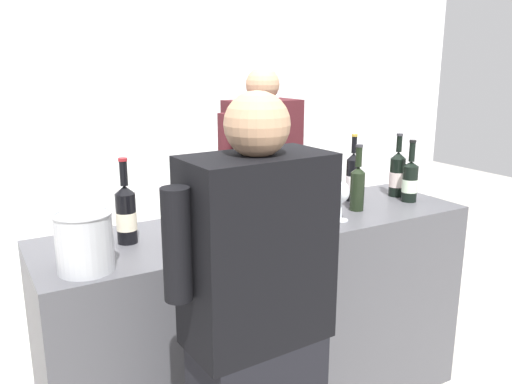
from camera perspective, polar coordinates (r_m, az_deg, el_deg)
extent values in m
cube|color=white|center=(4.72, -15.57, 9.82)|extent=(8.00, 0.10, 2.80)
cube|color=#4C4C51|center=(2.59, 1.10, -13.91)|extent=(2.05, 0.59, 1.00)
cylinder|color=black|center=(2.78, 10.53, 1.28)|extent=(0.07, 0.07, 0.22)
cone|color=black|center=(2.76, 10.65, 3.85)|extent=(0.07, 0.07, 0.03)
cylinder|color=black|center=(2.75, 10.71, 5.10)|extent=(0.03, 0.03, 0.09)
cylinder|color=#B79333|center=(2.74, 10.76, 6.13)|extent=(0.03, 0.03, 0.01)
cylinder|color=silver|center=(2.79, 10.52, 1.06)|extent=(0.07, 0.07, 0.07)
cylinder|color=black|center=(2.46, -3.54, -0.55)|extent=(0.08, 0.08, 0.19)
cone|color=black|center=(2.43, -3.58, 1.97)|extent=(0.08, 0.08, 0.03)
cylinder|color=black|center=(2.42, -3.60, 3.12)|extent=(0.03, 0.03, 0.07)
cylinder|color=maroon|center=(2.41, -3.62, 4.08)|extent=(0.03, 0.03, 0.01)
cylinder|color=black|center=(2.49, 1.11, -0.19)|extent=(0.08, 0.08, 0.20)
cone|color=black|center=(2.46, 1.12, 2.49)|extent=(0.08, 0.08, 0.03)
cylinder|color=black|center=(2.45, 1.13, 3.73)|extent=(0.03, 0.03, 0.08)
cylinder|color=black|center=(2.45, 1.13, 4.74)|extent=(0.04, 0.04, 0.01)
cylinder|color=#EEDFC6|center=(2.49, 1.11, -0.41)|extent=(0.08, 0.08, 0.07)
cylinder|color=black|center=(2.17, -14.01, -2.82)|extent=(0.08, 0.08, 0.21)
cone|color=black|center=(2.14, -14.20, 0.26)|extent=(0.08, 0.08, 0.03)
cylinder|color=black|center=(2.12, -14.31, 2.00)|extent=(0.03, 0.03, 0.10)
cylinder|color=maroon|center=(2.11, -14.40, 3.46)|extent=(0.04, 0.04, 0.01)
cylinder|color=#F0E3C2|center=(2.17, -13.99, -3.08)|extent=(0.08, 0.08, 0.07)
cylinder|color=black|center=(2.10, -6.53, -3.40)|extent=(0.07, 0.07, 0.18)
cone|color=black|center=(2.07, -6.61, -0.64)|extent=(0.07, 0.07, 0.03)
cylinder|color=black|center=(2.05, -6.65, 0.82)|extent=(0.03, 0.03, 0.08)
cylinder|color=maroon|center=(2.04, -6.69, 2.09)|extent=(0.03, 0.03, 0.01)
cylinder|color=silver|center=(2.10, -6.52, -3.64)|extent=(0.08, 0.08, 0.06)
cylinder|color=black|center=(2.29, 2.37, -1.47)|extent=(0.08, 0.08, 0.20)
cone|color=black|center=(2.26, 2.40, 1.39)|extent=(0.08, 0.08, 0.03)
cylinder|color=black|center=(2.25, 2.41, 2.62)|extent=(0.03, 0.03, 0.07)
cylinder|color=black|center=(2.25, 2.42, 3.65)|extent=(0.03, 0.03, 0.01)
cylinder|color=silver|center=(2.30, 2.37, -1.71)|extent=(0.08, 0.08, 0.06)
cylinder|color=black|center=(2.84, 16.49, 0.86)|extent=(0.08, 0.08, 0.19)
cone|color=black|center=(2.82, 16.64, 2.97)|extent=(0.08, 0.08, 0.03)
cylinder|color=black|center=(2.81, 16.73, 4.22)|extent=(0.03, 0.03, 0.10)
cylinder|color=black|center=(2.80, 16.81, 5.35)|extent=(0.04, 0.04, 0.01)
cylinder|color=silver|center=(2.84, 16.47, 0.68)|extent=(0.08, 0.08, 0.07)
cylinder|color=black|center=(2.61, 11.02, 0.05)|extent=(0.07, 0.07, 0.19)
cone|color=black|center=(2.59, 11.14, 2.41)|extent=(0.07, 0.07, 0.03)
cylinder|color=black|center=(2.57, 11.21, 3.80)|extent=(0.03, 0.03, 0.10)
cylinder|color=#333338|center=(2.56, 11.26, 4.99)|extent=(0.04, 0.04, 0.01)
cylinder|color=black|center=(2.37, -4.25, -1.20)|extent=(0.08, 0.08, 0.19)
cone|color=black|center=(2.34, -4.30, 1.41)|extent=(0.08, 0.08, 0.03)
cylinder|color=black|center=(2.32, -4.33, 2.98)|extent=(0.03, 0.03, 0.10)
cylinder|color=#B79333|center=(2.31, -4.36, 4.30)|extent=(0.03, 0.03, 0.01)
cylinder|color=black|center=(2.93, 15.18, 1.56)|extent=(0.08, 0.08, 0.21)
cone|color=black|center=(2.91, 15.34, 3.90)|extent=(0.08, 0.08, 0.04)
cylinder|color=black|center=(2.90, 15.42, 5.10)|extent=(0.03, 0.03, 0.09)
cylinder|color=#333338|center=(2.89, 15.48, 6.07)|extent=(0.03, 0.03, 0.01)
cylinder|color=beige|center=(2.94, 15.17, 1.36)|extent=(0.08, 0.08, 0.08)
cylinder|color=silver|center=(2.45, 9.26, -3.05)|extent=(0.07, 0.07, 0.00)
cylinder|color=silver|center=(2.44, 9.30, -2.01)|extent=(0.01, 0.01, 0.09)
ellipsoid|color=silver|center=(2.41, 9.38, 0.00)|extent=(0.07, 0.07, 0.10)
ellipsoid|color=maroon|center=(2.42, 9.37, -0.39)|extent=(0.06, 0.06, 0.03)
cylinder|color=silver|center=(1.92, -18.27, -5.31)|extent=(0.20, 0.20, 0.21)
torus|color=silver|center=(1.89, -18.52, -2.25)|extent=(0.21, 0.21, 0.01)
cube|color=black|center=(3.29, 0.67, -8.47)|extent=(0.39, 0.26, 0.90)
cube|color=#47191E|center=(3.08, 0.71, 4.51)|extent=(0.43, 0.26, 0.60)
sphere|color=tan|center=(3.04, 0.73, 11.69)|extent=(0.19, 0.19, 0.19)
cylinder|color=#47191E|center=(3.21, 4.51, 6.16)|extent=(0.08, 0.08, 0.33)
cylinder|color=#47191E|center=(2.94, -3.43, 5.44)|extent=(0.08, 0.08, 0.33)
cube|color=black|center=(1.57, 0.10, -6.46)|extent=(0.45, 0.26, 0.59)
sphere|color=tan|center=(1.48, 0.11, 7.40)|extent=(0.19, 0.19, 0.19)
cylinder|color=black|center=(1.43, -8.66, -5.75)|extent=(0.08, 0.08, 0.32)
cylinder|color=black|center=(1.70, 7.46, -2.50)|extent=(0.08, 0.08, 0.32)
cylinder|color=brown|center=(4.04, 2.14, -9.20)|extent=(0.29, 0.29, 0.23)
sphere|color=#387F3D|center=(3.93, 3.26, -2.68)|extent=(0.33, 0.33, 0.33)
sphere|color=#387F3D|center=(3.78, 3.54, 1.13)|extent=(0.38, 0.38, 0.38)
sphere|color=#387F3D|center=(3.93, 2.54, -2.49)|extent=(0.34, 0.34, 0.34)
sphere|color=#387F3D|center=(3.83, 1.78, 3.84)|extent=(0.46, 0.46, 0.46)
cylinder|color=#4C3823|center=(3.90, 2.20, -3.60)|extent=(0.05, 0.05, 0.60)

